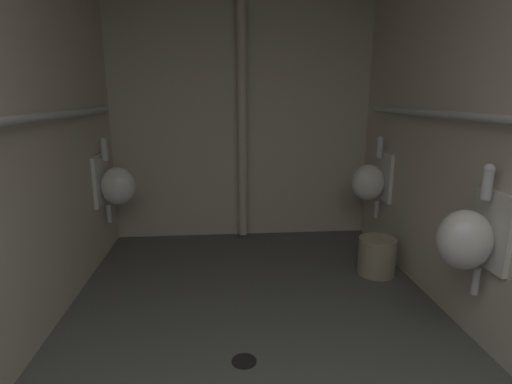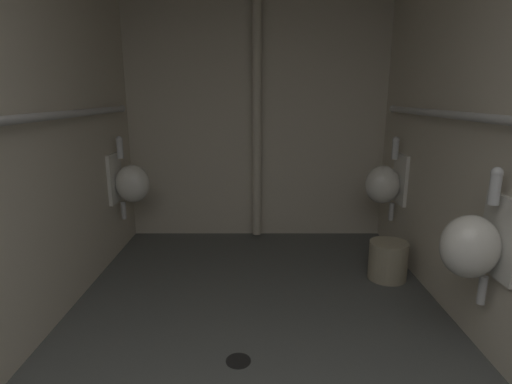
% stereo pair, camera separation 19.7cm
% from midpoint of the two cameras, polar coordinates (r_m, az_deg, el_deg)
% --- Properties ---
extents(floor, '(2.69, 4.25, 0.08)m').
position_cam_midpoint_polar(floor, '(2.47, 2.62, -23.04)').
color(floor, '#4C4F4C').
rests_on(floor, ground).
extents(wall_back, '(2.69, 0.06, 2.51)m').
position_cam_midpoint_polar(wall_back, '(4.08, 1.46, 11.12)').
color(wall_back, beige).
rests_on(wall_back, ground).
extents(urinal_left_mid, '(0.32, 0.30, 0.76)m').
position_cam_midpoint_polar(urinal_left_mid, '(3.75, -16.06, 1.32)').
color(urinal_left_mid, silver).
extents(urinal_right_mid, '(0.32, 0.30, 0.76)m').
position_cam_midpoint_polar(urinal_right_mid, '(2.46, 30.52, -6.42)').
color(urinal_right_mid, silver).
extents(urinal_right_far, '(0.32, 0.30, 0.76)m').
position_cam_midpoint_polar(urinal_right_far, '(3.77, 19.21, 1.17)').
color(urinal_right_far, silver).
extents(supply_pipe_left, '(0.06, 3.53, 0.06)m').
position_cam_midpoint_polar(supply_pipe_left, '(2.28, -29.82, 8.78)').
color(supply_pipe_left, '#B2B2B2').
extents(supply_pipe_right, '(0.06, 3.50, 0.06)m').
position_cam_midpoint_polar(supply_pipe_right, '(2.37, 34.50, 8.32)').
color(supply_pipe_right, '#B2B2B2').
extents(standpipe_back_wall, '(0.09, 0.09, 2.46)m').
position_cam_midpoint_polar(standpipe_back_wall, '(3.97, 1.44, 11.05)').
color(standpipe_back_wall, beige).
rests_on(standpipe_back_wall, ground).
extents(floor_drain, '(0.14, 0.14, 0.01)m').
position_cam_midpoint_polar(floor_drain, '(2.41, -0.03, -22.80)').
color(floor_drain, black).
rests_on(floor_drain, ground).
extents(waste_bin, '(0.30, 0.30, 0.31)m').
position_cam_midpoint_polar(waste_bin, '(3.44, 19.75, -9.12)').
color(waste_bin, '#9E937A').
rests_on(waste_bin, ground).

